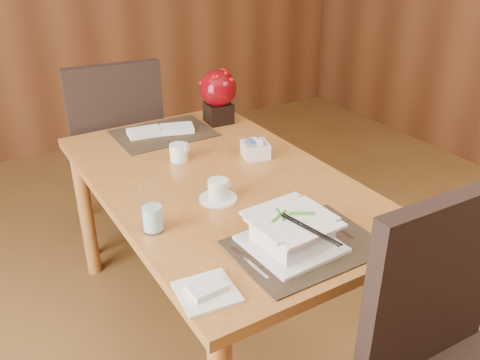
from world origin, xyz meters
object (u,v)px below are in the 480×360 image
soup_setting (292,233)px  bread_plate (207,292)px  creamer_jug (179,152)px  far_chair (115,143)px  water_glass (152,209)px  dining_table (220,200)px  coffee_cup (218,191)px  berry_decor (218,93)px  sugar_caddy (255,150)px

soup_setting → bread_plate: bearing=-172.3°
creamer_jug → far_chair: far_chair is taller
water_glass → far_chair: far_chair is taller
dining_table → creamer_jug: creamer_jug is taller
coffee_cup → creamer_jug: (0.02, 0.39, 0.00)m
far_chair → berry_decor: bearing=145.3°
coffee_cup → far_chair: 1.08m
creamer_jug → bread_plate: bearing=-133.6°
water_glass → berry_decor: 1.02m
soup_setting → coffee_cup: size_ratio=1.98×
coffee_cup → water_glass: 0.30m
coffee_cup → dining_table: bearing=58.8°
bread_plate → dining_table: bearing=57.8°
creamer_jug → far_chair: (-0.07, 0.68, -0.19)m
soup_setting → far_chair: bearing=91.0°
creamer_jug → soup_setting: bearing=-111.6°
water_glass → bread_plate: 0.38m
creamer_jug → water_glass: bearing=-147.2°
creamer_jug → sugar_caddy: size_ratio=0.92×
water_glass → soup_setting: bearing=-43.4°
water_glass → bread_plate: size_ratio=1.06×
creamer_jug → far_chair: size_ratio=0.09×
water_glass → far_chair: bearing=78.1°
coffee_cup → bread_plate: bearing=-122.5°
bread_plate → far_chair: bearing=81.0°
berry_decor → bread_plate: 1.33m
sugar_caddy → far_chair: 0.92m
dining_table → soup_setting: 0.55m
water_glass → creamer_jug: (0.31, 0.46, -0.05)m
bread_plate → creamer_jug: bearing=69.7°
water_glass → far_chair: 1.19m
creamer_jug → bread_plate: (-0.31, -0.83, -0.03)m
dining_table → water_glass: water_glass is taller
coffee_cup → sugar_caddy: (0.32, 0.25, -0.00)m
creamer_jug → sugar_caddy: bearing=-48.5°
creamer_jug → berry_decor: bearing=16.7°
soup_setting → far_chair: (-0.09, 1.45, -0.21)m
bread_plate → berry_decor: bearing=59.4°
dining_table → creamer_jug: 0.28m
soup_setting → berry_decor: size_ratio=1.04×
coffee_cup → water_glass: water_glass is taller
dining_table → soup_setting: bearing=-94.3°
creamer_jug → far_chair: bearing=72.5°
water_glass → sugar_caddy: (0.60, 0.32, -0.05)m
soup_setting → far_chair: 1.47m
soup_setting → sugar_caddy: size_ratio=2.58×
coffee_cup → creamer_jug: coffee_cup is taller
bread_plate → soup_setting: bearing=10.4°
sugar_caddy → bread_plate: sugar_caddy is taller
creamer_jug → berry_decor: 0.49m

